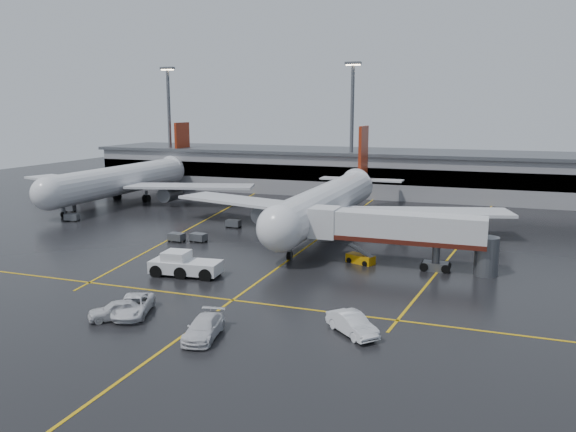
% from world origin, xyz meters
% --- Properties ---
extents(ground, '(220.00, 220.00, 0.00)m').
position_xyz_m(ground, '(0.00, 0.00, 0.00)').
color(ground, black).
rests_on(ground, ground).
extents(apron_line_centre, '(0.25, 90.00, 0.02)m').
position_xyz_m(apron_line_centre, '(0.00, 0.00, 0.01)').
color(apron_line_centre, gold).
rests_on(apron_line_centre, ground).
extents(apron_line_stop, '(60.00, 0.25, 0.02)m').
position_xyz_m(apron_line_stop, '(0.00, -22.00, 0.01)').
color(apron_line_stop, gold).
rests_on(apron_line_stop, ground).
extents(apron_line_left, '(9.99, 69.35, 0.02)m').
position_xyz_m(apron_line_left, '(-20.00, 10.00, 0.01)').
color(apron_line_left, gold).
rests_on(apron_line_left, ground).
extents(apron_line_right, '(7.57, 69.64, 0.02)m').
position_xyz_m(apron_line_right, '(18.00, 10.00, 0.01)').
color(apron_line_right, gold).
rests_on(apron_line_right, ground).
extents(terminal, '(122.00, 19.00, 8.60)m').
position_xyz_m(terminal, '(0.00, 47.93, 4.32)').
color(terminal, gray).
rests_on(terminal, ground).
extents(light_mast_left, '(3.00, 1.20, 25.45)m').
position_xyz_m(light_mast_left, '(-45.00, 42.00, 14.47)').
color(light_mast_left, '#595B60').
rests_on(light_mast_left, ground).
extents(light_mast_mid, '(3.00, 1.20, 25.45)m').
position_xyz_m(light_mast_mid, '(-5.00, 42.00, 14.47)').
color(light_mast_mid, '#595B60').
rests_on(light_mast_mid, ground).
extents(main_airliner, '(48.80, 45.60, 14.10)m').
position_xyz_m(main_airliner, '(0.00, 9.70, 4.21)').
color(main_airliner, silver).
rests_on(main_airliner, ground).
extents(second_airliner, '(48.80, 45.60, 14.10)m').
position_xyz_m(second_airliner, '(-42.00, 21.70, 4.21)').
color(second_airliner, silver).
rests_on(second_airliner, ground).
extents(jet_bridge, '(19.90, 3.40, 6.05)m').
position_xyz_m(jet_bridge, '(11.87, -6.00, 3.93)').
color(jet_bridge, silver).
rests_on(jet_bridge, ground).
extents(pushback_tractor, '(7.44, 3.72, 2.57)m').
position_xyz_m(pushback_tractor, '(-8.03, -16.56, 1.02)').
color(pushback_tractor, silver).
rests_on(pushback_tractor, ground).
extents(belt_loader, '(3.44, 2.48, 2.01)m').
position_xyz_m(belt_loader, '(7.91, -5.85, 0.50)').
color(belt_loader, '#C48206').
rests_on(belt_loader, ground).
extents(service_van_a, '(4.22, 6.07, 1.54)m').
position_xyz_m(service_van_a, '(-6.14, -28.09, 0.77)').
color(service_van_a, white).
rests_on(service_van_a, ground).
extents(service_van_b, '(3.05, 5.62, 1.54)m').
position_xyz_m(service_van_b, '(1.65, -30.42, 0.77)').
color(service_van_b, silver).
rests_on(service_van_b, ground).
extents(service_van_c, '(4.82, 4.62, 1.63)m').
position_xyz_m(service_van_c, '(11.87, -26.01, 0.82)').
color(service_van_c, silver).
rests_on(service_van_c, ground).
extents(service_van_d, '(4.69, 4.35, 1.56)m').
position_xyz_m(service_van_d, '(-6.78, -29.39, 0.78)').
color(service_van_d, silver).
rests_on(service_van_d, ground).
extents(baggage_cart_a, '(2.16, 1.57, 1.12)m').
position_xyz_m(baggage_cart_a, '(-13.92, -2.75, 0.63)').
color(baggage_cart_a, '#595B60').
rests_on(baggage_cart_a, ground).
extents(baggage_cart_b, '(2.10, 1.46, 1.12)m').
position_xyz_m(baggage_cart_b, '(-16.65, -3.58, 0.63)').
color(baggage_cart_b, '#595B60').
rests_on(baggage_cart_b, ground).
extents(baggage_cart_c, '(2.01, 1.31, 1.12)m').
position_xyz_m(baggage_cart_c, '(-13.60, 6.97, 0.63)').
color(baggage_cart_c, '#595B60').
rests_on(baggage_cart_c, ground).
extents(baggage_cart_d, '(2.23, 1.69, 1.12)m').
position_xyz_m(baggage_cart_d, '(-44.82, 9.44, 0.63)').
color(baggage_cart_d, '#595B60').
rests_on(baggage_cart_d, ground).
extents(baggage_cart_e, '(2.27, 1.77, 1.12)m').
position_xyz_m(baggage_cart_e, '(-38.76, 3.03, 0.63)').
color(baggage_cart_e, '#595B60').
rests_on(baggage_cart_e, ground).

